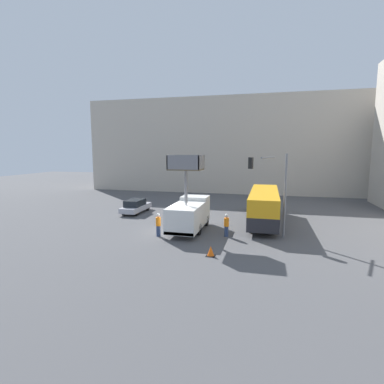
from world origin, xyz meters
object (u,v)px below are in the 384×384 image
Objects in this scene: road_worker_near_truck at (158,225)px; parked_car_curbside at (136,206)px; road_worker_directing at (226,225)px; utility_truck at (189,212)px; traffic_cone_near_truck at (211,251)px; city_bus at (264,204)px; traffic_light_pole at (273,182)px.

parked_car_curbside is at bearing -5.08° from road_worker_near_truck.
road_worker_near_truck is 5.24m from road_worker_directing.
utility_truck reaches higher than road_worker_directing.
road_worker_near_truck is 2.83× the size of traffic_cone_near_truck.
city_bus reaches higher than road_worker_directing.
road_worker_directing is at bearing -31.65° from parked_car_curbside.
utility_truck reaches higher than traffic_cone_near_truck.
road_worker_directing is at bearing -14.79° from utility_truck.
traffic_light_pole reaches higher than city_bus.
road_worker_near_truck is (-7.81, -6.57, -0.83)m from city_bus.
road_worker_directing is (-3.34, -1.08, -3.36)m from traffic_light_pole.
parked_car_curbside is (-13.93, 5.45, -3.51)m from traffic_light_pole.
utility_truck is 6.23m from traffic_cone_near_truck.
utility_truck is at bearing -82.66° from road_worker_near_truck.
traffic_light_pole reaches higher than utility_truck.
road_worker_near_truck is 9.53m from parked_car_curbside.
traffic_light_pole is at bearing 56.78° from traffic_cone_near_truck.
traffic_cone_near_truck is (-3.08, -9.88, -1.44)m from city_bus.
city_bus is at bearing 37.17° from utility_truck.
utility_truck reaches higher than parked_car_curbside.
traffic_cone_near_truck is 0.14× the size of parked_car_curbside.
road_worker_near_truck is 0.40× the size of parked_car_curbside.
city_bus is at bearing -41.12° from road_worker_directing.
road_worker_near_truck reaches higher than traffic_cone_near_truck.
utility_truck is 2.90m from road_worker_near_truck.
city_bus is 5.97× the size of road_worker_near_truck.
road_worker_directing is (-2.72, -5.32, -0.86)m from city_bus.
parked_car_curbside is at bearing 158.64° from traffic_light_pole.
city_bus is 2.37× the size of parked_car_curbside.
traffic_light_pole reaches higher than road_worker_directing.
road_worker_directing is 0.38× the size of parked_car_curbside.
road_worker_directing is at bearing -162.07° from traffic_light_pole.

